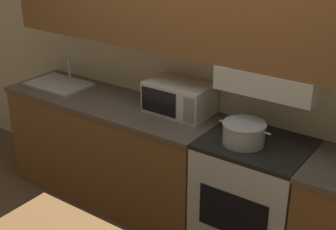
% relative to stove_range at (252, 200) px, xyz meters
% --- Properties ---
extents(ground_plane, '(16.00, 16.00, 0.00)m').
position_rel_stove_range_xyz_m(ground_plane, '(-0.60, 0.30, -0.46)').
color(ground_plane, brown).
extents(wall_back, '(5.72, 0.38, 2.55)m').
position_rel_stove_range_xyz_m(wall_back, '(-0.58, 0.23, 1.01)').
color(wall_back, beige).
rests_on(wall_back, ground_plane).
extents(lower_counter_main, '(1.91, 0.61, 0.92)m').
position_rel_stove_range_xyz_m(lower_counter_main, '(-1.32, 0.00, 0.00)').
color(lower_counter_main, brown).
rests_on(lower_counter_main, ground_plane).
extents(stove_range, '(0.71, 0.60, 0.92)m').
position_rel_stove_range_xyz_m(stove_range, '(0.00, 0.00, 0.00)').
color(stove_range, silver).
rests_on(stove_range, ground_plane).
extents(cooking_pot, '(0.37, 0.29, 0.15)m').
position_rel_stove_range_xyz_m(cooking_pot, '(-0.07, -0.06, 0.54)').
color(cooking_pot, '#B7BABF').
rests_on(cooking_pot, stove_range).
extents(microwave, '(0.50, 0.33, 0.24)m').
position_rel_stove_range_xyz_m(microwave, '(-0.71, 0.12, 0.58)').
color(microwave, silver).
rests_on(microwave, lower_counter_main).
extents(sink_basin, '(0.54, 0.37, 0.24)m').
position_rel_stove_range_xyz_m(sink_basin, '(-1.91, 0.00, 0.48)').
color(sink_basin, '#B7BABF').
rests_on(sink_basin, lower_counter_main).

